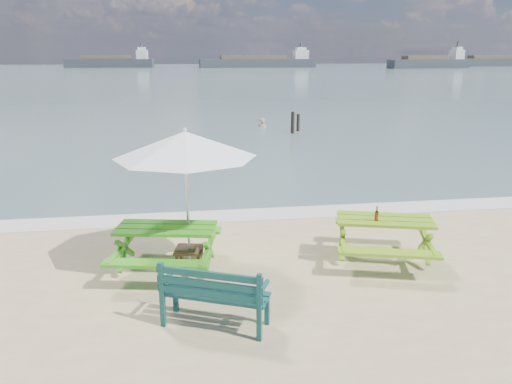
{
  "coord_description": "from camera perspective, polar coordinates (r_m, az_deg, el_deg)",
  "views": [
    {
      "loc": [
        -1.02,
        -6.32,
        3.64
      ],
      "look_at": [
        0.39,
        3.0,
        1.0
      ],
      "focal_mm": 35.0,
      "sensor_mm": 36.0,
      "label": 1
    }
  ],
  "objects": [
    {
      "name": "sea",
      "position": [
        91.4,
        -8.18,
        13.2
      ],
      "size": [
        300.0,
        300.0,
        0.0
      ],
      "primitive_type": "plane",
      "color": "slate",
      "rests_on": "ground"
    },
    {
      "name": "foam_strip",
      "position": [
        11.55,
        -3.13,
        -2.71
      ],
      "size": [
        22.0,
        0.9,
        0.01
      ],
      "primitive_type": "cube",
      "color": "silver",
      "rests_on": "ground"
    },
    {
      "name": "picnic_table_left",
      "position": [
        8.75,
        -10.13,
        -6.47
      ],
      "size": [
        2.0,
        2.15,
        0.8
      ],
      "color": "#359616",
      "rests_on": "ground"
    },
    {
      "name": "picnic_table_right",
      "position": [
        9.29,
        14.35,
        -5.37
      ],
      "size": [
        2.12,
        2.25,
        0.8
      ],
      "color": "#71A318",
      "rests_on": "ground"
    },
    {
      "name": "park_bench",
      "position": [
        7.04,
        -4.68,
        -12.92
      ],
      "size": [
        1.54,
        1.03,
        0.9
      ],
      "color": "#0E3C3B",
      "rests_on": "ground"
    },
    {
      "name": "side_table",
      "position": [
        8.98,
        -7.61,
        -7.28
      ],
      "size": [
        0.56,
        0.56,
        0.31
      ],
      "color": "brown",
      "rests_on": "ground"
    },
    {
      "name": "patio_umbrella",
      "position": [
        8.41,
        -8.1,
        5.41
      ],
      "size": [
        2.82,
        2.82,
        2.39
      ],
      "color": "silver",
      "rests_on": "ground"
    },
    {
      "name": "beer_bottle",
      "position": [
        8.97,
        13.61,
        -2.69
      ],
      "size": [
        0.07,
        0.07,
        0.26
      ],
      "color": "#924A15",
      "rests_on": "picnic_table_right"
    },
    {
      "name": "swimmer",
      "position": [
        25.8,
        0.71,
        6.75
      ],
      "size": [
        0.67,
        0.57,
        1.57
      ],
      "color": "tan",
      "rests_on": "ground"
    },
    {
      "name": "mooring_pilings",
      "position": [
        23.77,
        4.46,
        7.68
      ],
      "size": [
        0.56,
        0.76,
        1.21
      ],
      "color": "black",
      "rests_on": "ground"
    },
    {
      "name": "cargo_ships",
      "position": [
        138.61,
        15.97,
        14.04
      ],
      "size": [
        167.01,
        24.12,
        4.4
      ],
      "color": "#33373D",
      "rests_on": "ground"
    }
  ]
}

